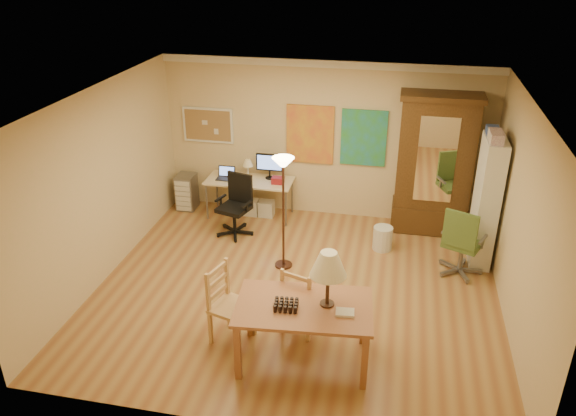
% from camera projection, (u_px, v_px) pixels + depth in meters
% --- Properties ---
extents(floor, '(5.50, 5.50, 0.00)m').
position_uv_depth(floor, '(296.00, 289.00, 7.84)').
color(floor, '#955D35').
rests_on(floor, ground).
extents(crown_molding, '(5.50, 0.08, 0.12)m').
position_uv_depth(crown_molding, '(327.00, 64.00, 8.86)').
color(crown_molding, white).
rests_on(crown_molding, floor).
extents(corkboard, '(0.90, 0.04, 0.62)m').
position_uv_depth(corkboard, '(208.00, 125.00, 9.74)').
color(corkboard, '#9B6E49').
rests_on(corkboard, floor).
extents(art_panel_left, '(0.80, 0.04, 1.00)m').
position_uv_depth(art_panel_left, '(310.00, 134.00, 9.44)').
color(art_panel_left, gold).
rests_on(art_panel_left, floor).
extents(art_panel_right, '(0.75, 0.04, 0.95)m').
position_uv_depth(art_panel_right, '(364.00, 138.00, 9.27)').
color(art_panel_right, teal).
rests_on(art_panel_right, floor).
extents(dining_table, '(1.59, 1.04, 1.43)m').
position_uv_depth(dining_table, '(313.00, 294.00, 6.16)').
color(dining_table, brown).
rests_on(dining_table, floor).
extents(ladder_chair_back, '(0.53, 0.52, 0.91)m').
position_uv_depth(ladder_chair_back, '(301.00, 302.00, 6.85)').
color(ladder_chair_back, tan).
rests_on(ladder_chair_back, floor).
extents(ladder_chair_left, '(0.55, 0.56, 0.99)m').
position_uv_depth(ladder_chair_left, '(230.00, 307.00, 6.70)').
color(ladder_chair_left, tan).
rests_on(ladder_chair_left, floor).
extents(torchiere_lamp, '(0.31, 0.31, 1.72)m').
position_uv_depth(torchiere_lamp, '(283.00, 181.00, 7.82)').
color(torchiere_lamp, '#3F2319').
rests_on(torchiere_lamp, floor).
extents(computer_desk, '(1.49, 0.65, 1.13)m').
position_uv_depth(computer_desk, '(252.00, 193.00, 9.78)').
color(computer_desk, beige).
rests_on(computer_desk, floor).
extents(office_chair_black, '(0.62, 0.62, 1.01)m').
position_uv_depth(office_chair_black, '(236.00, 219.00, 9.22)').
color(office_chair_black, black).
rests_on(office_chair_black, floor).
extents(office_chair_green, '(0.66, 0.66, 1.07)m').
position_uv_depth(office_chair_green, '(460.00, 257.00, 8.10)').
color(office_chair_green, slate).
rests_on(office_chair_green, floor).
extents(drawer_cart, '(0.32, 0.39, 0.64)m').
position_uv_depth(drawer_cart, '(187.00, 192.00, 10.07)').
color(drawer_cart, slate).
rests_on(drawer_cart, floor).
extents(armoire, '(1.26, 0.60, 2.31)m').
position_uv_depth(armoire, '(433.00, 173.00, 9.05)').
color(armoire, '#38250F').
rests_on(armoire, floor).
extents(bookshelf, '(0.29, 0.77, 1.93)m').
position_uv_depth(bookshelf, '(486.00, 202.00, 8.18)').
color(bookshelf, white).
rests_on(bookshelf, floor).
extents(wastebin, '(0.30, 0.30, 0.38)m').
position_uv_depth(wastebin, '(383.00, 238.00, 8.79)').
color(wastebin, silver).
rests_on(wastebin, floor).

